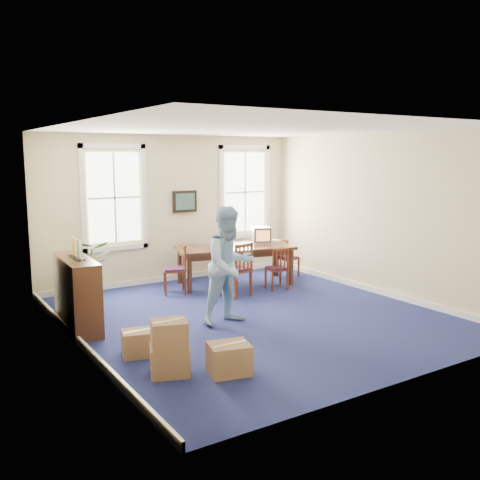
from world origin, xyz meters
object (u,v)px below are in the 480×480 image
crt_tv (261,235)px  conference_table (235,265)px  man (230,265)px  potted_plant (82,271)px  cardboard_boxes (180,341)px  chair_near_left (236,269)px  credenza (77,292)px

crt_tv → conference_table: bearing=-151.4°
man → conference_table: bearing=49.8°
man → potted_plant: (-1.68, 2.67, -0.38)m
cardboard_boxes → chair_near_left: bearing=46.8°
cardboard_boxes → potted_plant: bearing=91.5°
cardboard_boxes → man: bearing=40.2°
crt_tv → credenza: 4.63m
conference_table → man: size_ratio=1.25×
credenza → crt_tv: bearing=18.4°
conference_table → potted_plant: (-3.19, 0.42, 0.17)m
crt_tv → chair_near_left: crt_tv is taller
crt_tv → man: bearing=-109.8°
credenza → cardboard_boxes: size_ratio=1.17×
conference_table → potted_plant: bearing=-174.2°
crt_tv → man: man is taller
conference_table → man: bearing=-110.5°
potted_plant → man: bearing=-57.9°
conference_table → chair_near_left: chair_near_left is taller
conference_table → chair_near_left: bearing=-107.7°
chair_near_left → potted_plant: potted_plant is taller
crt_tv → potted_plant: crt_tv is taller
chair_near_left → cardboard_boxes: (-2.58, -2.75, -0.16)m
man → potted_plant: man is taller
chair_near_left → man: man is taller
credenza → potted_plant: credenza is taller
conference_table → crt_tv: crt_tv is taller
conference_table → cardboard_boxes: size_ratio=1.87×
crt_tv → man: 3.21m
conference_table → potted_plant: 3.22m
credenza → man: bearing=-23.2°
conference_table → chair_near_left: 0.98m
crt_tv → man: (-2.23, -2.31, -0.04)m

